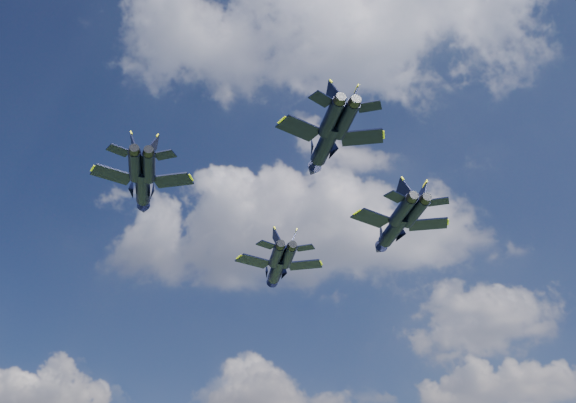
# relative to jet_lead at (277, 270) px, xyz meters

# --- Properties ---
(jet_lead) EXTENTS (12.35, 16.97, 4.01)m
(jet_lead) POSITION_rel_jet_lead_xyz_m (0.00, 0.00, 0.00)
(jet_lead) COLOR black
(jet_left) EXTENTS (11.46, 15.78, 3.73)m
(jet_left) POSITION_rel_jet_lead_xyz_m (-11.98, -24.48, 0.85)
(jet_left) COLOR black
(jet_right) EXTENTS (12.47, 17.31, 4.10)m
(jet_right) POSITION_rel_jet_lead_xyz_m (17.67, -9.72, 0.08)
(jet_right) COLOR black
(jet_slot) EXTENTS (10.80, 14.93, 3.55)m
(jet_slot) POSITION_rel_jet_lead_xyz_m (11.11, -31.66, -0.68)
(jet_slot) COLOR black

